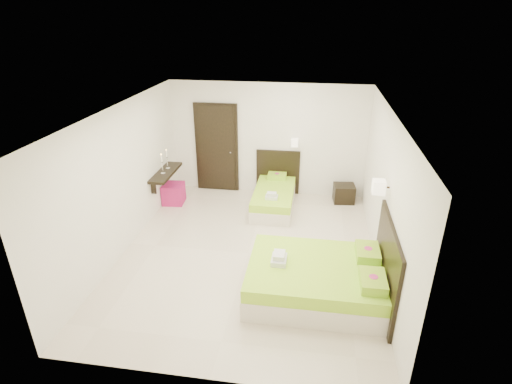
# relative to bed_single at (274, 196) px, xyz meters

# --- Properties ---
(floor) EXTENTS (5.50, 5.50, 0.00)m
(floor) POSITION_rel_bed_single_xyz_m (-0.26, -1.98, -0.26)
(floor) COLOR beige
(floor) RESTS_ON ground
(bed_single) EXTENTS (1.02, 1.70, 1.40)m
(bed_single) POSITION_rel_bed_single_xyz_m (0.00, 0.00, 0.00)
(bed_single) COLOR beige
(bed_single) RESTS_ON ground
(bed_double) EXTENTS (2.07, 1.76, 1.71)m
(bed_double) POSITION_rel_bed_single_xyz_m (1.04, -2.94, 0.05)
(bed_double) COLOR beige
(bed_double) RESTS_ON ground
(nightstand) EXTENTS (0.50, 0.45, 0.41)m
(nightstand) POSITION_rel_bed_single_xyz_m (1.55, 0.47, -0.05)
(nightstand) COLOR black
(nightstand) RESTS_ON ground
(ottoman) EXTENTS (0.49, 0.49, 0.46)m
(ottoman) POSITION_rel_bed_single_xyz_m (-2.29, -0.17, -0.03)
(ottoman) COLOR #A81659
(ottoman) RESTS_ON ground
(door) EXTENTS (1.02, 0.15, 2.14)m
(door) POSITION_rel_bed_single_xyz_m (-1.46, 0.72, 0.79)
(door) COLOR black
(door) RESTS_ON ground
(console_shelf) EXTENTS (0.35, 1.20, 0.78)m
(console_shelf) POSITION_rel_bed_single_xyz_m (-2.35, -0.38, 0.56)
(console_shelf) COLOR black
(console_shelf) RESTS_ON ground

